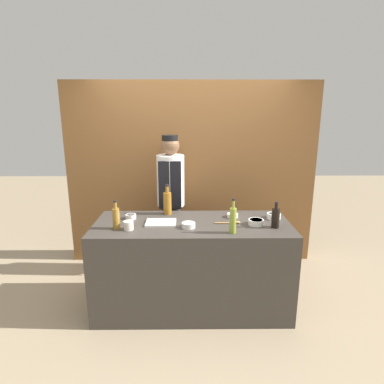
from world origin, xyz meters
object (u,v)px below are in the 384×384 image
sauce_bowl_yellow (256,222)px  cutting_board (161,223)px  bottle_amber (167,202)px  bottle_vinegar (116,218)px  sauce_bowl_red (233,215)px  sauce_bowl_brown (189,225)px  chef_center (171,200)px  wooden_spoon (231,223)px  sauce_bowl_white (131,216)px  cup_cream (128,225)px  bottle_soy (276,218)px  bottle_oil (233,220)px  sauce_bowl_purple (274,216)px

sauce_bowl_yellow → cutting_board: 0.95m
bottle_amber → bottle_vinegar: 0.64m
sauce_bowl_red → cutting_board: size_ratio=0.39×
bottle_amber → bottle_vinegar: bottle_amber is taller
sauce_bowl_brown → chef_center: chef_center is taller
sauce_bowl_brown → wooden_spoon: 0.44m
sauce_bowl_white → sauce_bowl_yellow: 1.29m
sauce_bowl_brown → cutting_board: sauce_bowl_brown is taller
cup_cream → bottle_soy: bearing=1.8°
sauce_bowl_yellow → chef_center: (-0.89, 0.81, 0.00)m
sauce_bowl_white → bottle_oil: size_ratio=0.33×
bottle_soy → bottle_oil: bearing=-162.2°
sauce_bowl_brown → wooden_spoon: bearing=13.8°
sauce_bowl_red → bottle_oil: bottle_oil is taller
bottle_soy → chef_center: size_ratio=0.15×
sauce_bowl_purple → bottle_oil: size_ratio=0.43×
sauce_bowl_white → cutting_board: sauce_bowl_white is taller
sauce_bowl_red → bottle_soy: 0.49m
bottle_vinegar → sauce_bowl_purple: bearing=10.2°
cup_cream → sauce_bowl_red: bearing=18.8°
sauce_bowl_yellow → sauce_bowl_white: bearing=171.2°
sauce_bowl_red → bottle_vinegar: size_ratio=0.41×
sauce_bowl_brown → bottle_vinegar: bearing=-178.2°
wooden_spoon → chef_center: chef_center is taller
sauce_bowl_white → bottle_vinegar: bearing=-106.2°
bottle_oil → bottle_vinegar: bottle_oil is taller
wooden_spoon → cutting_board: bearing=179.2°
cutting_board → bottle_amber: (0.05, 0.31, 0.12)m
sauce_bowl_purple → cutting_board: bearing=-172.9°
bottle_oil → wooden_spoon: bearing=85.1°
bottle_oil → cup_cream: bottle_oil is taller
sauce_bowl_purple → cup_cream: size_ratio=1.53×
bottle_amber → cup_cream: bearing=-125.5°
sauce_bowl_red → cup_cream: cup_cream is taller
bottle_soy → bottle_amber: size_ratio=0.78×
bottle_amber → bottle_vinegar: (-0.46, -0.45, -0.02)m
sauce_bowl_brown → sauce_bowl_purple: size_ratio=0.91×
sauce_bowl_white → sauce_bowl_red: bearing=1.9°
sauce_bowl_yellow → bottle_amber: size_ratio=0.46×
bottle_amber → wooden_spoon: (0.66, -0.32, -0.12)m
sauce_bowl_white → sauce_bowl_red: sauce_bowl_white is taller
sauce_bowl_yellow → cup_cream: cup_cream is taller
sauce_bowl_yellow → bottle_soy: (0.17, -0.07, 0.07)m
bottle_soy → bottle_vinegar: bearing=-179.3°
sauce_bowl_red → bottle_soy: (0.37, -0.31, 0.08)m
sauce_bowl_purple → bottle_soy: bearing=-101.7°
sauce_bowl_white → cup_cream: (0.03, -0.32, 0.02)m
cutting_board → bottle_vinegar: size_ratio=1.06×
sauce_bowl_white → bottle_vinegar: (-0.08, -0.29, 0.08)m
sauce_bowl_brown → bottle_vinegar: bottle_vinegar is taller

